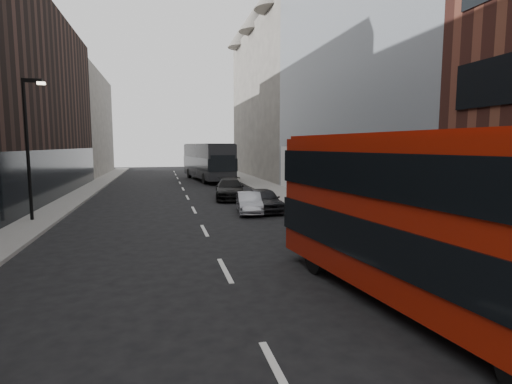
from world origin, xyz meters
TOP-DOWN VIEW (x-y plane):
  - sidewalk_right at (7.50, 25.00)m, footprint 3.00×80.00m
  - sidewalk_left at (-8.00, 25.00)m, footprint 2.00×80.00m
  - building_modern_block at (11.47, 21.00)m, footprint 5.03×22.00m
  - building_victorian at (11.38, 44.00)m, footprint 6.50×24.00m
  - building_left_mid at (-11.50, 30.00)m, footprint 5.00×24.00m
  - building_left_far at (-11.50, 52.00)m, footprint 5.00×20.00m
  - street_lamp at (-8.22, 18.00)m, footprint 1.06×0.22m
  - red_bus at (4.08, 3.94)m, footprint 3.71×10.57m
  - grey_bus at (3.13, 40.08)m, footprint 4.49×12.82m
  - car_a at (4.00, 18.53)m, footprint 1.85×4.14m
  - car_b at (3.02, 18.18)m, footprint 1.75×3.83m
  - car_c at (2.96, 24.41)m, footprint 2.72×5.27m

SIDE VIEW (x-z plane):
  - sidewalk_right at x=7.50m, z-range 0.00..0.15m
  - sidewalk_left at x=-8.00m, z-range 0.00..0.15m
  - car_b at x=3.02m, z-range 0.00..1.22m
  - car_a at x=4.00m, z-range 0.00..1.38m
  - car_c at x=2.96m, z-range 0.00..1.46m
  - grey_bus at x=3.13m, z-range 0.15..4.21m
  - red_bus at x=4.08m, z-range 0.23..4.42m
  - street_lamp at x=-8.22m, z-range 0.68..7.68m
  - building_left_far at x=-11.50m, z-range 0.00..13.00m
  - building_left_mid at x=-11.50m, z-range 0.00..14.00m
  - building_victorian at x=11.38m, z-range -0.84..20.16m
  - building_modern_block at x=11.47m, z-range -0.10..19.90m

